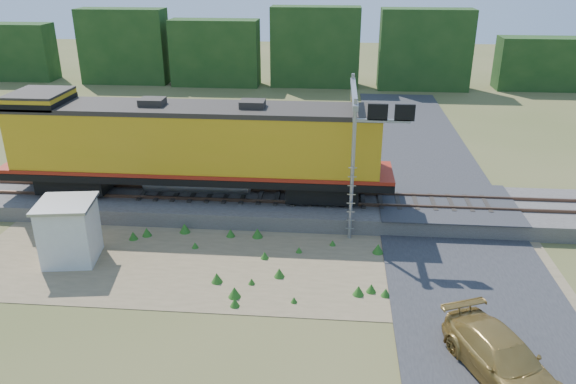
# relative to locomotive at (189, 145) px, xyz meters

# --- Properties ---
(ground) EXTENTS (140.00, 140.00, 0.00)m
(ground) POSITION_rel_locomotive_xyz_m (6.35, -6.00, -3.55)
(ground) COLOR #475123
(ground) RESTS_ON ground
(ballast) EXTENTS (70.00, 5.00, 0.80)m
(ballast) POSITION_rel_locomotive_xyz_m (6.35, 0.00, -3.15)
(ballast) COLOR slate
(ballast) RESTS_ON ground
(rails) EXTENTS (70.00, 1.54, 0.16)m
(rails) POSITION_rel_locomotive_xyz_m (6.35, 0.00, -2.67)
(rails) COLOR brown
(rails) RESTS_ON ballast
(dirt_shoulder) EXTENTS (26.00, 8.00, 0.03)m
(dirt_shoulder) POSITION_rel_locomotive_xyz_m (4.35, -5.50, -3.54)
(dirt_shoulder) COLOR #8C7754
(dirt_shoulder) RESTS_ON ground
(road) EXTENTS (7.00, 66.00, 0.86)m
(road) POSITION_rel_locomotive_xyz_m (13.35, -5.26, -3.46)
(road) COLOR #38383A
(road) RESTS_ON ground
(tree_line_north) EXTENTS (130.00, 3.00, 6.50)m
(tree_line_north) POSITION_rel_locomotive_xyz_m (6.35, 32.00, -0.48)
(tree_line_north) COLOR #183914
(tree_line_north) RESTS_ON ground
(weed_clumps) EXTENTS (15.00, 6.20, 0.56)m
(weed_clumps) POSITION_rel_locomotive_xyz_m (2.85, -5.90, -3.55)
(weed_clumps) COLOR #2A631C
(weed_clumps) RESTS_ON ground
(locomotive) EXTENTS (20.37, 3.11, 5.26)m
(locomotive) POSITION_rel_locomotive_xyz_m (0.00, 0.00, 0.00)
(locomotive) COLOR black
(locomotive) RESTS_ON rails
(shed) EXTENTS (2.69, 2.69, 2.81)m
(shed) POSITION_rel_locomotive_xyz_m (-4.02, -5.93, -2.13)
(shed) COLOR silver
(shed) RESTS_ON ground
(signal_gantry) EXTENTS (2.72, 6.20, 6.85)m
(signal_gantry) POSITION_rel_locomotive_xyz_m (8.68, -0.66, 1.60)
(signal_gantry) COLOR gray
(signal_gantry) RESTS_ON ground
(car) EXTENTS (3.69, 5.29, 1.42)m
(car) POSITION_rel_locomotive_xyz_m (13.05, -12.10, -2.84)
(car) COLOR #AC8940
(car) RESTS_ON ground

